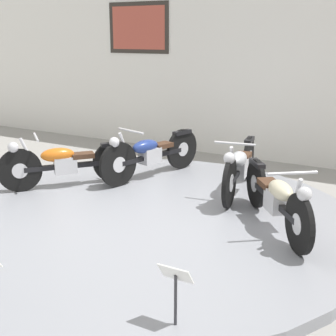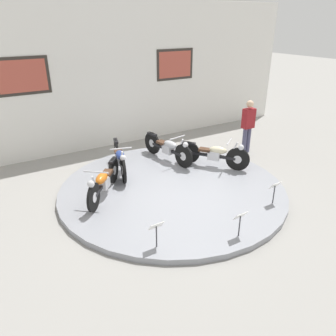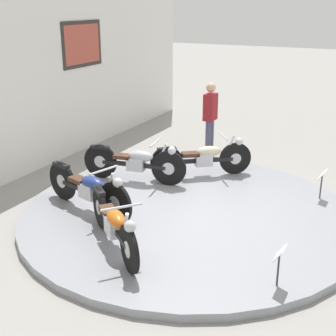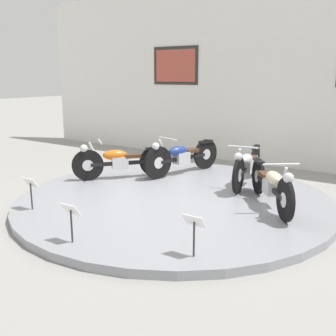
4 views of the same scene
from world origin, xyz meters
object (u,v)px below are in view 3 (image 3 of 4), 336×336
object	(u,v)px
motorcycle_orange	(114,223)
info_placard_front_right	(322,178)
info_placard_front_left	(279,258)
motorcycle_cream	(204,157)
motorcycle_blue	(89,188)
motorcycle_silver	(136,162)
visitor_standing	(210,114)

from	to	relation	value
motorcycle_orange	info_placard_front_right	bearing A→B (deg)	-36.12
motorcycle_orange	info_placard_front_left	distance (m)	2.21
motorcycle_cream	info_placard_front_right	size ratio (longest dim) A/B	3.12
info_placard_front_left	info_placard_front_right	bearing A→B (deg)	0.00
motorcycle_blue	info_placard_front_right	size ratio (longest dim) A/B	3.81
motorcycle_blue	info_placard_front_right	distance (m)	3.89
motorcycle_silver	motorcycle_cream	size ratio (longest dim) A/B	1.24
motorcycle_cream	info_placard_front_left	size ratio (longest dim) A/B	3.12
motorcycle_orange	motorcycle_blue	world-z (taller)	motorcycle_blue
visitor_standing	motorcycle_silver	bearing A→B (deg)	170.11
motorcycle_orange	motorcycle_cream	bearing A→B (deg)	-0.02
motorcycle_blue	info_placard_front_left	size ratio (longest dim) A/B	3.81
motorcycle_blue	info_placard_front_left	bearing A→B (deg)	-102.65
motorcycle_silver	info_placard_front_left	bearing A→B (deg)	-124.22
motorcycle_silver	visitor_standing	size ratio (longest dim) A/B	1.22
motorcycle_orange	motorcycle_silver	bearing A→B (deg)	23.66
motorcycle_cream	info_placard_front_left	distance (m)	3.74
motorcycle_blue	motorcycle_silver	xyz separation A→B (m)	(1.46, -0.00, -0.00)
info_placard_front_right	visitor_standing	world-z (taller)	visitor_standing
motorcycle_silver	visitor_standing	distance (m)	2.61
motorcycle_blue	motorcycle_orange	bearing A→B (deg)	-129.59
info_placard_front_left	motorcycle_cream	bearing A→B (deg)	36.13
motorcycle_blue	info_placard_front_left	distance (m)	3.29
motorcycle_cream	motorcycle_blue	bearing A→B (deg)	156.31
motorcycle_blue	visitor_standing	bearing A→B (deg)	-6.34
motorcycle_orange	motorcycle_cream	size ratio (longest dim) A/B	0.96
motorcycle_cream	info_placard_front_left	xyz separation A→B (m)	(-3.02, -2.20, -0.01)
visitor_standing	motorcycle_blue	bearing A→B (deg)	173.66
info_placard_front_right	motorcycle_blue	bearing A→B (deg)	124.26
motorcycle_orange	info_placard_front_left	bearing A→B (deg)	-87.09
motorcycle_orange	motorcycle_silver	distance (m)	2.51
motorcycle_blue	motorcycle_cream	world-z (taller)	motorcycle_blue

